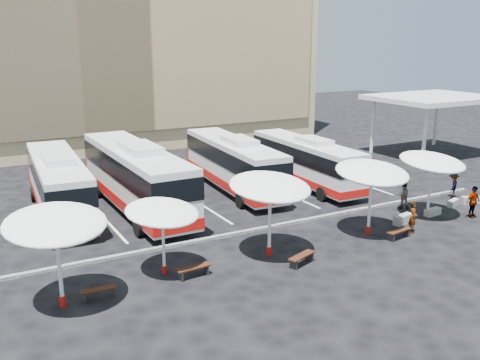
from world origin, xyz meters
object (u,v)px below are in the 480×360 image
passenger_0 (413,217)px  passenger_2 (473,202)px  wood_bench_3 (399,232)px  conc_bench_1 (433,212)px  bus_3 (306,160)px  sunshade_2 (270,187)px  bus_0 (58,183)px  wood_bench_2 (302,257)px  passenger_1 (404,196)px  sunshade_3 (372,173)px  sunshade_1 (162,213)px  passenger_3 (453,185)px  conc_bench_3 (471,200)px  conc_bench_2 (453,203)px  sunshade_4 (432,162)px  wood_bench_1 (194,269)px  bus_1 (136,175)px  sunshade_0 (55,224)px  conc_bench_0 (403,219)px  wood_bench_0 (99,291)px

passenger_0 → passenger_2: 4.93m
wood_bench_3 → conc_bench_1: size_ratio=1.43×
wood_bench_3 → bus_3: bearing=80.5°
sunshade_2 → wood_bench_3: 7.77m
passenger_0 → wood_bench_3: bearing=142.5°
bus_0 → wood_bench_2: 15.33m
passenger_1 → sunshade_3: bearing=64.0°
sunshade_1 → passenger_3: bearing=5.3°
sunshade_3 → passenger_1: (4.87, 2.36, -2.54)m
passenger_2 → passenger_0: bearing=-179.6°
sunshade_2 → conc_bench_3: sunshade_2 is taller
conc_bench_1 → conc_bench_2: bearing=14.9°
sunshade_3 → bus_3: bearing=74.0°
conc_bench_2 → passenger_0: bearing=-159.3°
sunshade_4 → passenger_2: (2.15, -1.32, -2.31)m
sunshade_1 → wood_bench_1: bearing=-44.0°
bus_1 → sunshade_0: size_ratio=3.26×
sunshade_2 → conc_bench_1: 11.94m
bus_1 → sunshade_3: bearing=-47.0°
bus_3 → conc_bench_0: (0.10, -9.27, -1.54)m
sunshade_4 → conc_bench_0: 3.67m
wood_bench_3 → passenger_3: 9.16m
wood_bench_1 → passenger_3: passenger_3 is taller
sunshade_2 → conc_bench_3: 15.80m
conc_bench_0 → passenger_0: passenger_0 is taller
bus_3 → sunshade_3: (-2.75, -9.59, 1.55)m
sunshade_1 → bus_0: bearing=102.5°
bus_3 → sunshade_0: (-18.47, -9.97, 1.56)m
wood_bench_3 → conc_bench_2: 7.43m
bus_3 → conc_bench_3: 10.90m
bus_1 → conc_bench_1: (14.77, -9.35, -1.93)m
bus_0 → sunshade_2: size_ratio=2.69×
passenger_2 → wood_bench_3: bearing=-177.1°
passenger_1 → wood_bench_0: bearing=46.4°
bus_3 → conc_bench_3: (6.59, -8.54, -1.57)m
conc_bench_3 → passenger_1: (-4.47, 1.31, 0.58)m
conc_bench_3 → passenger_2: passenger_2 is taller
conc_bench_2 → sunshade_0: bearing=-176.2°
bus_0 → sunshade_4: size_ratio=2.84×
sunshade_4 → conc_bench_3: (4.37, 0.51, -3.01)m
conc_bench_1 → sunshade_3: bearing=-174.3°
conc_bench_1 → passenger_0: size_ratio=0.65×
sunshade_2 → conc_bench_0: 9.49m
passenger_3 → wood_bench_0: bearing=-25.1°
conc_bench_1 → conc_bench_3: (3.95, 0.51, 0.02)m
bus_1 → wood_bench_1: bus_1 is taller
wood_bench_2 → wood_bench_3: bearing=2.8°
bus_0 → conc_bench_3: bus_0 is taller
wood_bench_1 → conc_bench_0: conc_bench_0 is taller
wood_bench_3 → passenger_0: 1.40m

